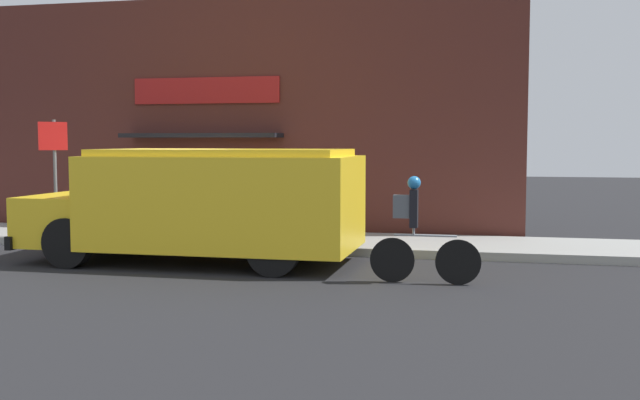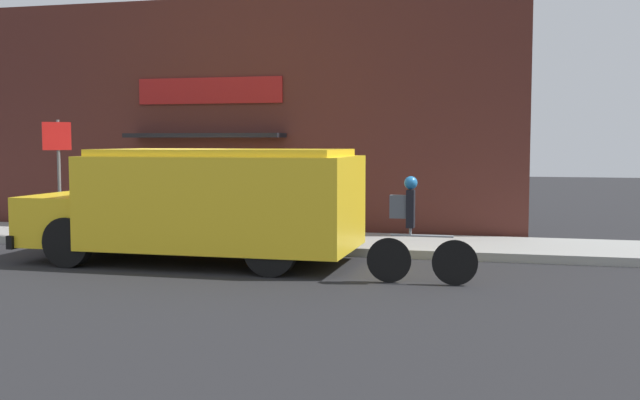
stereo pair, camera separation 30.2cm
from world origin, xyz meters
name	(u,v)px [view 1 (the left image)]	position (x,y,z in m)	size (l,w,h in m)	color
ground_plane	(174,251)	(0.00, 0.00, 0.00)	(70.00, 70.00, 0.00)	#232326
sidewalk	(197,239)	(0.00, 1.26, 0.08)	(28.00, 2.52, 0.17)	#999993
storefront	(219,117)	(-0.01, 2.72, 2.77)	(14.00, 0.94, 5.55)	#4C231E
school_bus	(205,202)	(1.19, -1.30, 1.11)	(6.07, 2.88, 2.07)	yellow
cyclist	(418,233)	(5.13, -2.41, 0.79)	(1.72, 0.21, 1.67)	black
stop_sign_post	(54,159)	(-2.87, 0.35, 1.84)	(0.45, 0.45, 2.51)	slate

